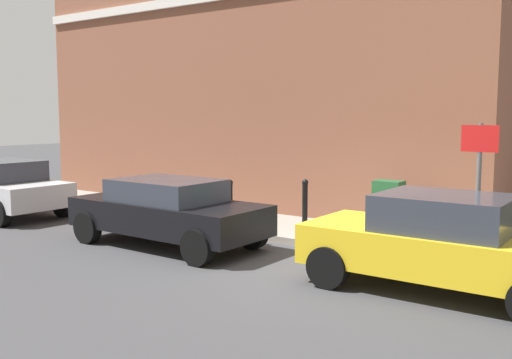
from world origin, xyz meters
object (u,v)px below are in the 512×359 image
car_yellow (441,242)px  bollard_far_kerb (230,202)px  utility_cabinet (388,212)px  street_sign (479,171)px  car_black (168,210)px  car_silver (1,187)px  bollard_near_cabinet (305,201)px

car_yellow → bollard_far_kerb: (1.50, 5.11, -0.04)m
utility_cabinet → street_sign: 2.29m
car_black → bollard_far_kerb: bearing=-98.0°
utility_cabinet → street_sign: size_ratio=0.50×
car_silver → bollard_far_kerb: (1.66, -6.18, -0.03)m
car_black → car_silver: bearing=0.6°
car_yellow → utility_cabinet: car_yellow is taller
utility_cabinet → bollard_far_kerb: (-0.89, 3.28, 0.02)m
utility_cabinet → bollard_near_cabinet: utility_cabinet is taller
utility_cabinet → bollard_near_cabinet: 1.97m
utility_cabinet → bollard_near_cabinet: (0.10, 1.97, 0.02)m
car_yellow → car_black: car_yellow is taller
car_yellow → utility_cabinet: 3.02m
bollard_near_cabinet → car_black: bearing=149.6°
utility_cabinet → street_sign: bearing=-113.3°
car_yellow → car_silver: car_yellow is taller
car_black → utility_cabinet: 4.36m
utility_cabinet → bollard_far_kerb: size_ratio=1.11×
car_yellow → car_silver: bearing=0.7°
car_silver → bollard_near_cabinet: car_silver is taller
car_black → bollard_far_kerb: car_black is taller
car_silver → bollard_far_kerb: bearing=-163.6°
bollard_near_cabinet → utility_cabinet: bearing=-92.9°
bollard_near_cabinet → street_sign: street_sign is taller
bollard_near_cabinet → bollard_far_kerb: size_ratio=1.00×
car_yellow → street_sign: bearing=-92.8°
bollard_far_kerb → street_sign: (0.08, -5.18, 0.96)m
car_black → utility_cabinet: bearing=-143.5°
utility_cabinet → street_sign: street_sign is taller
street_sign → bollard_near_cabinet: bearing=76.7°
bollard_near_cabinet → car_yellow: bearing=-123.3°
car_yellow → bollard_near_cabinet: bearing=-33.5°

